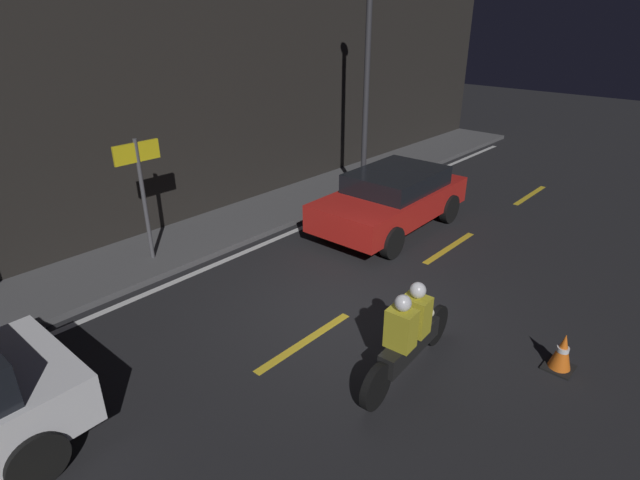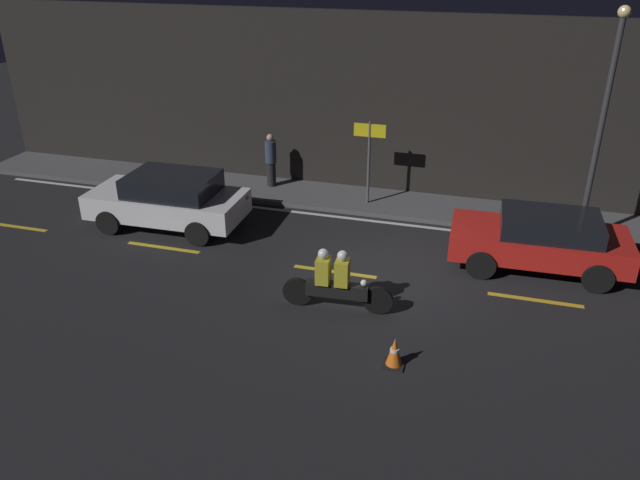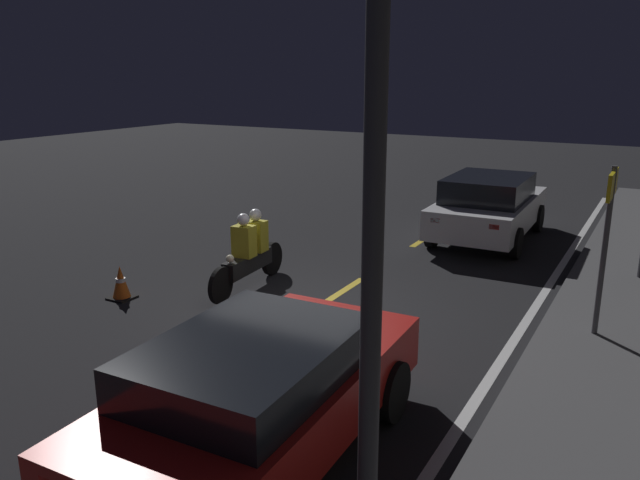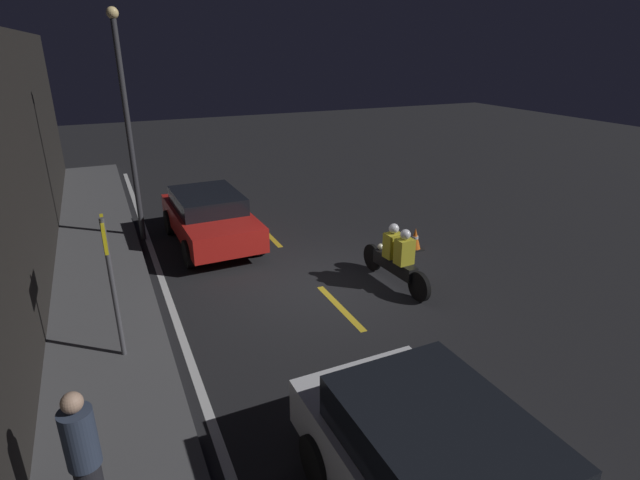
{
  "view_description": "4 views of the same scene",
  "coord_description": "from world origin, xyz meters",
  "px_view_note": "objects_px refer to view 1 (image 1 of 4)",
  "views": [
    {
      "loc": [
        -5.53,
        -4.39,
        4.63
      ],
      "look_at": [
        -0.01,
        0.58,
        1.21
      ],
      "focal_mm": 28.0,
      "sensor_mm": 36.0,
      "label": 1
    },
    {
      "loc": [
        2.29,
        -12.41,
        7.08
      ],
      "look_at": [
        -1.24,
        -0.43,
        1.0
      ],
      "focal_mm": 35.0,
      "sensor_mm": 36.0,
      "label": 2
    },
    {
      "loc": [
        7.98,
        4.75,
        3.73
      ],
      "look_at": [
        -0.87,
        -0.27,
        0.98
      ],
      "focal_mm": 35.0,
      "sensor_mm": 36.0,
      "label": 3
    },
    {
      "loc": [
        -8.91,
        3.99,
        4.95
      ],
      "look_at": [
        -0.23,
        0.1,
        1.2
      ],
      "focal_mm": 28.0,
      "sensor_mm": 36.0,
      "label": 4
    }
  ],
  "objects_px": {
    "taxi_red": "(392,198)",
    "street_lamp": "(367,74)",
    "traffic_cone_near": "(562,352)",
    "shop_sign": "(140,177)",
    "motorcycle": "(408,335)"
  },
  "relations": [
    {
      "from": "taxi_red",
      "to": "shop_sign",
      "type": "height_order",
      "value": "shop_sign"
    },
    {
      "from": "shop_sign",
      "to": "street_lamp",
      "type": "height_order",
      "value": "street_lamp"
    },
    {
      "from": "taxi_red",
      "to": "shop_sign",
      "type": "relative_size",
      "value": 1.7
    },
    {
      "from": "shop_sign",
      "to": "traffic_cone_near",
      "type": "bearing_deg",
      "value": -73.81
    },
    {
      "from": "taxi_red",
      "to": "shop_sign",
      "type": "xyz_separation_m",
      "value": [
        -4.68,
        2.52,
        1.06
      ]
    },
    {
      "from": "motorcycle",
      "to": "shop_sign",
      "type": "distance_m",
      "value": 5.79
    },
    {
      "from": "taxi_red",
      "to": "shop_sign",
      "type": "distance_m",
      "value": 5.42
    },
    {
      "from": "street_lamp",
      "to": "motorcycle",
      "type": "bearing_deg",
      "value": -137.47
    },
    {
      "from": "motorcycle",
      "to": "traffic_cone_near",
      "type": "relative_size",
      "value": 4.07
    },
    {
      "from": "taxi_red",
      "to": "traffic_cone_near",
      "type": "xyz_separation_m",
      "value": [
        -2.58,
        -4.68,
        -0.47
      ]
    },
    {
      "from": "motorcycle",
      "to": "shop_sign",
      "type": "bearing_deg",
      "value": 91.15
    },
    {
      "from": "taxi_red",
      "to": "street_lamp",
      "type": "height_order",
      "value": "street_lamp"
    },
    {
      "from": "shop_sign",
      "to": "street_lamp",
      "type": "bearing_deg",
      "value": -8.85
    },
    {
      "from": "traffic_cone_near",
      "to": "shop_sign",
      "type": "distance_m",
      "value": 7.66
    },
    {
      "from": "traffic_cone_near",
      "to": "street_lamp",
      "type": "relative_size",
      "value": 0.1
    }
  ]
}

